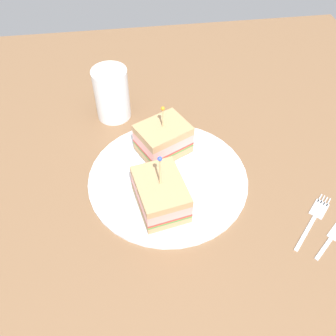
% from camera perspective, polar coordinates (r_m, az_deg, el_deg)
% --- Properties ---
extents(ground_plane, '(1.10, 1.10, 0.02)m').
position_cam_1_polar(ground_plane, '(0.66, 0.00, -2.28)').
color(ground_plane, brown).
extents(plate, '(0.28, 0.28, 0.01)m').
position_cam_1_polar(plate, '(0.65, 0.00, -1.45)').
color(plate, white).
rests_on(plate, ground_plane).
extents(sandwich_half_front, '(0.09, 0.11, 0.11)m').
position_cam_1_polar(sandwich_half_front, '(0.59, -1.14, -4.06)').
color(sandwich_half_front, tan).
rests_on(sandwich_half_front, plate).
extents(sandwich_half_back, '(0.11, 0.10, 0.10)m').
position_cam_1_polar(sandwich_half_back, '(0.67, -0.48, 4.58)').
color(sandwich_half_back, tan).
rests_on(sandwich_half_back, plate).
extents(drink_glass, '(0.07, 0.07, 0.11)m').
position_cam_1_polar(drink_glass, '(0.75, -8.64, 11.02)').
color(drink_glass, '#B74C33').
rests_on(drink_glass, ground_plane).
extents(fork, '(0.10, 0.10, 0.00)m').
position_cam_1_polar(fork, '(0.65, 21.81, -6.82)').
color(fork, silver).
rests_on(fork, ground_plane).
extents(knife, '(0.10, 0.08, 0.00)m').
position_cam_1_polar(knife, '(0.65, 24.54, -8.85)').
color(knife, silver).
rests_on(knife, ground_plane).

